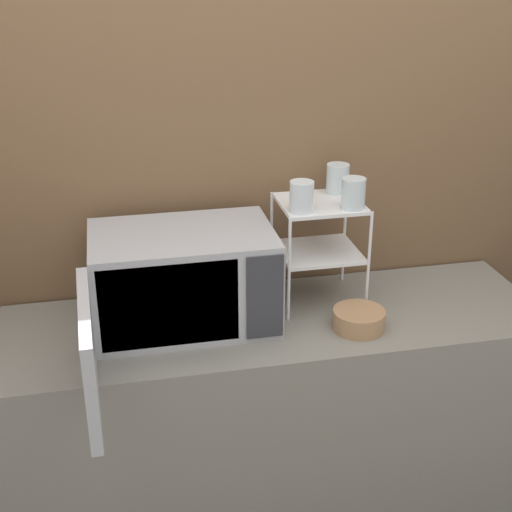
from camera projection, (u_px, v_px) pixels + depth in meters
name	position (u px, v px, depth m)	size (l,w,h in m)	color
wall_back	(256.00, 171.00, 2.46)	(8.00, 0.06, 2.60)	brown
counter	(274.00, 428.00, 2.53)	(1.79, 0.56, 0.89)	gray
microwave	(179.00, 282.00, 2.24)	(0.60, 0.82, 0.31)	#ADADB2
dish_rack	(319.00, 230.00, 2.37)	(0.28, 0.26, 0.36)	white
glass_front_left	(302.00, 197.00, 2.23)	(0.08, 0.08, 0.10)	silver
glass_back_right	(338.00, 179.00, 2.39)	(0.08, 0.08, 0.10)	silver
glass_front_right	(353.00, 193.00, 2.26)	(0.08, 0.08, 0.10)	silver
bowl	(359.00, 320.00, 2.27)	(0.17, 0.17, 0.06)	#AD7F56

